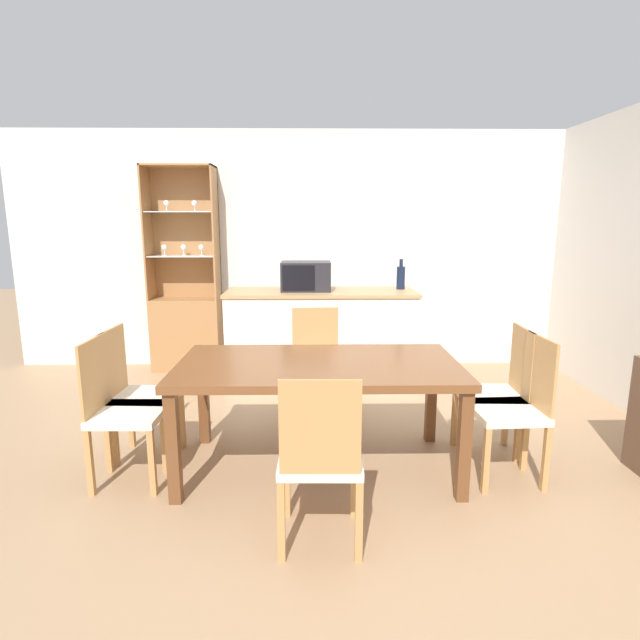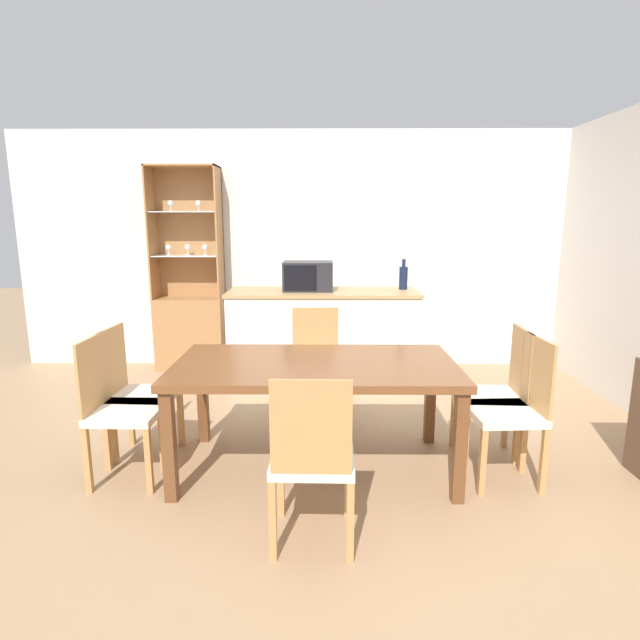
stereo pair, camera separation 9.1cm
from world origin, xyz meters
The scene contains 13 objects.
ground_plane centered at (0.00, 0.00, 0.00)m, with size 18.00×18.00×0.00m, color #A37F5B.
wall_back centered at (0.00, 2.63, 1.27)m, with size 6.80×0.06×2.55m.
kitchen_counter centered at (-0.04, 1.90, 0.47)m, with size 1.84×0.64×0.94m.
display_cabinet centered at (-1.49, 2.45, 0.61)m, with size 0.73×0.33×2.16m.
dining_table centered at (-0.09, 0.15, 0.65)m, with size 1.78×0.93×0.72m.
dining_chair_head_far centered at (-0.09, 0.94, 0.46)m, with size 0.44×0.44×0.91m.
dining_chair_side_left_near centered at (-1.30, 0.02, 0.46)m, with size 0.41×0.41×0.91m.
dining_chair_side_right_near centered at (1.12, 0.02, 0.46)m, with size 0.43×0.43×0.91m.
dining_chair_side_right_far centered at (1.12, 0.29, 0.46)m, with size 0.42×0.42×0.91m.
dining_chair_head_near centered at (-0.09, -0.63, 0.46)m, with size 0.42×0.42×0.91m.
dining_chair_side_left_far centered at (-1.30, 0.29, 0.46)m, with size 0.43×0.43×0.91m.
microwave centered at (-0.19, 1.92, 1.08)m, with size 0.48×0.35×0.28m.
wine_bottle centered at (0.75, 2.00, 1.06)m, with size 0.08×0.08×0.30m.
Camera 2 is at (-0.03, -2.90, 1.60)m, focal length 28.00 mm.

